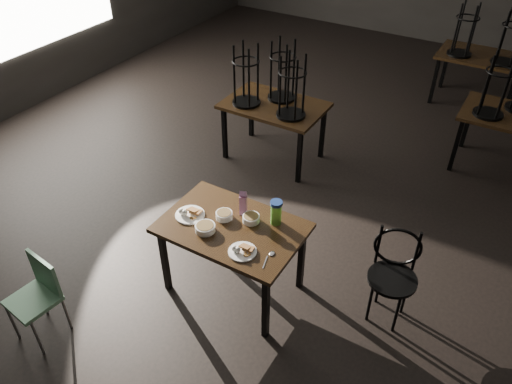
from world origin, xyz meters
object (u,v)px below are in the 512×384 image
Objects in this scene: juice_carton at (243,203)px; water_bottle at (276,212)px; school_chair at (38,292)px; main_table at (232,233)px; bentwood_chair at (394,269)px.

juice_carton is 1.05× the size of water_bottle.
juice_carton is 0.31× the size of school_chair.
water_bottle is at bearing 53.06° from school_chair.
bentwood_chair reaches higher than main_table.
school_chair is (-1.09, -1.20, -0.21)m from main_table.
juice_carton reaches higher than water_bottle.
school_chair is (-2.39, -1.66, -0.06)m from bentwood_chair.
juice_carton is (-0.00, 0.19, 0.19)m from main_table.
main_table is 1.38× the size of bentwood_chair.
main_table is 1.64m from school_chair.
school_chair is at bearing -132.36° from main_table.
main_table is 0.42m from water_bottle.
juice_carton is at bearing 176.45° from bentwood_chair.
main_table is 5.27× the size of water_bottle.
bentwood_chair is 1.14× the size of school_chair.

